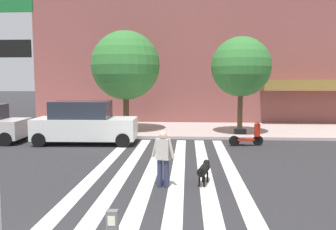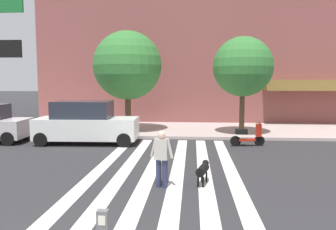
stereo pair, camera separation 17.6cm
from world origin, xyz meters
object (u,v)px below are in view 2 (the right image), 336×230
parked_car_behind_first (86,123)px  street_tree_nearest (128,66)px  dog_on_leash (203,169)px  street_tree_middle (243,67)px  parked_scooter (248,136)px  pedestrian_dog_walker (162,156)px

parked_car_behind_first → street_tree_nearest: size_ratio=0.86×
dog_on_leash → street_tree_middle: bearing=74.9°
parked_scooter → pedestrian_dog_walker: size_ratio=0.99×
street_tree_nearest → parked_car_behind_first: bearing=-113.5°
parked_scooter → street_tree_nearest: street_tree_nearest is taller
street_tree_nearest → pedestrian_dog_walker: bearing=-73.8°
pedestrian_dog_walker → dog_on_leash: (1.19, 0.38, -0.48)m
street_tree_middle → dog_on_leash: (-2.36, -8.76, -3.34)m
parked_scooter → pedestrian_dog_walker: pedestrian_dog_walker is taller
parked_car_behind_first → pedestrian_dog_walker: 7.78m
parked_car_behind_first → street_tree_middle: bearing=18.6°
parked_scooter → street_tree_nearest: 7.93m
street_tree_nearest → street_tree_middle: bearing=-6.0°
street_tree_middle → parked_scooter: bearing=-92.1°
parked_car_behind_first → street_tree_nearest: (1.44, 3.32, 2.91)m
parked_scooter → dog_on_leash: size_ratio=1.44×
street_tree_middle → pedestrian_dog_walker: (-3.55, -9.14, -2.86)m
parked_scooter → street_tree_middle: 4.28m
street_tree_nearest → pedestrian_dog_walker: (2.85, -9.81, -2.97)m
street_tree_nearest → street_tree_middle: (6.40, -0.67, -0.12)m
street_tree_nearest → pedestrian_dog_walker: size_ratio=3.49×
street_tree_nearest → dog_on_leash: bearing=-66.8°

